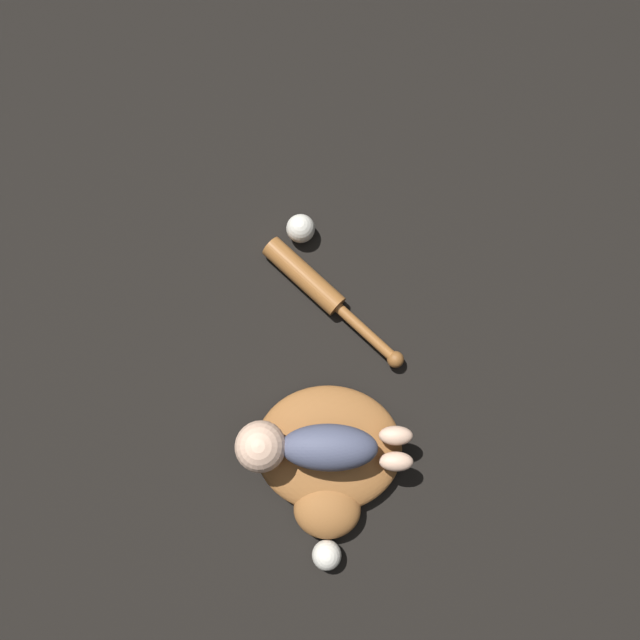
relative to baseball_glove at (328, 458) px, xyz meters
The scene contains 6 objects.
ground_plane 0.07m from the baseball_glove, behind, with size 6.00×6.00×0.00m, color black.
baseball_glove is the anchor object (origin of this frame).
baby_figure 0.10m from the baseball_glove, 25.88° to the right, with size 0.38×0.11×0.11m.
baseball_bat 0.39m from the baseball_glove, 83.63° to the right, with size 0.34×0.30×0.05m.
baseball 0.54m from the baseball_glove, 80.00° to the right, with size 0.07×0.07×0.07m.
baseball_spare 0.20m from the baseball_glove, 91.95° to the left, with size 0.06×0.06×0.06m.
Camera 1 is at (0.07, -0.01, 1.45)m, focal length 35.00 mm.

